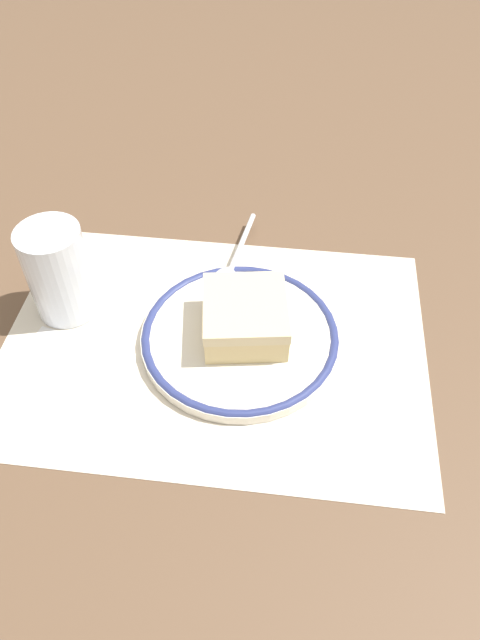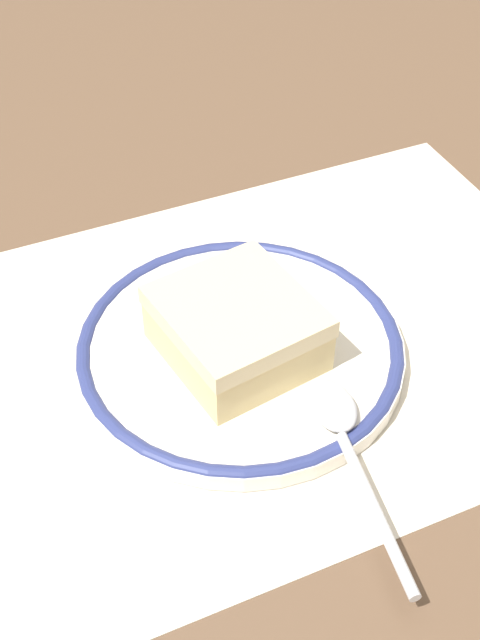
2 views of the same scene
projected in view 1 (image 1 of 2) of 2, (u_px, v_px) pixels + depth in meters
name	position (u px, v px, depth m)	size (l,w,h in m)	color
ground_plane	(214.00, 344.00, 0.58)	(2.40, 2.40, 0.00)	brown
placemat	(214.00, 343.00, 0.58)	(0.42, 0.31, 0.00)	beige
plate	(240.00, 336.00, 0.58)	(0.20, 0.20, 0.01)	silver
cake_slice	(245.00, 317.00, 0.57)	(0.09, 0.10, 0.04)	beige
spoon	(231.00, 269.00, 0.63)	(0.04, 0.14, 0.01)	silver
cup	(60.00, 277.00, 0.58)	(0.06, 0.06, 0.10)	silver
napkin	(57.00, 382.00, 0.55)	(0.11, 0.11, 0.00)	white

